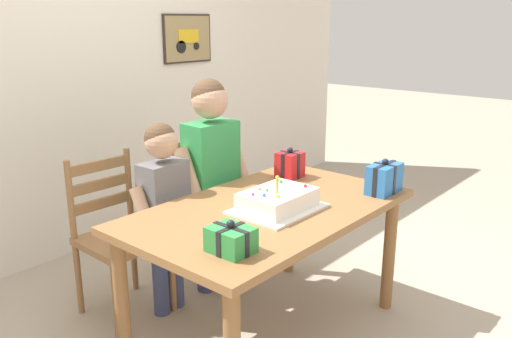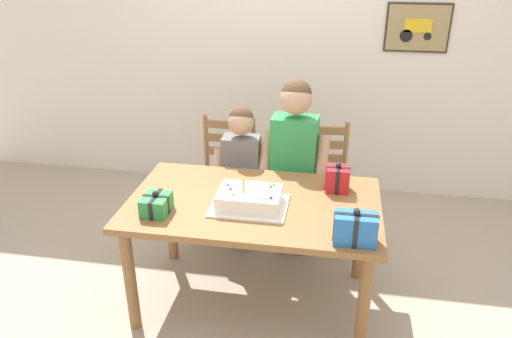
% 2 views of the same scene
% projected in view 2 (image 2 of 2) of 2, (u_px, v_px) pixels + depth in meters
% --- Properties ---
extents(ground_plane, '(20.00, 20.00, 0.00)m').
position_uv_depth(ground_plane, '(254.00, 299.00, 3.20)').
color(ground_plane, tan).
extents(back_wall, '(6.40, 0.11, 2.60)m').
position_uv_depth(back_wall, '(289.00, 47.00, 4.24)').
color(back_wall, silver).
rests_on(back_wall, ground).
extents(dining_table, '(1.49, 0.89, 0.73)m').
position_uv_depth(dining_table, '(254.00, 215.00, 2.93)').
color(dining_table, olive).
rests_on(dining_table, ground).
extents(birthday_cake, '(0.44, 0.34, 0.19)m').
position_uv_depth(birthday_cake, '(249.00, 199.00, 2.81)').
color(birthday_cake, white).
rests_on(birthday_cake, dining_table).
extents(gift_box_red_large, '(0.15, 0.18, 0.14)m').
position_uv_depth(gift_box_red_large, '(156.00, 204.00, 2.75)').
color(gift_box_red_large, '#2D8E42').
rests_on(gift_box_red_large, dining_table).
extents(gift_box_beside_cake, '(0.22, 0.13, 0.20)m').
position_uv_depth(gift_box_beside_cake, '(355.00, 228.00, 2.47)').
color(gift_box_beside_cake, '#286BB7').
rests_on(gift_box_beside_cake, dining_table).
extents(gift_box_corner_small, '(0.15, 0.14, 0.19)m').
position_uv_depth(gift_box_corner_small, '(338.00, 179.00, 2.99)').
color(gift_box_corner_small, red).
rests_on(gift_box_corner_small, dining_table).
extents(chair_left, '(0.43, 0.43, 0.92)m').
position_uv_depth(chair_left, '(225.00, 178.00, 3.78)').
color(chair_left, '#996B42').
rests_on(chair_left, ground).
extents(chair_right, '(0.46, 0.46, 0.92)m').
position_uv_depth(chair_right, '(319.00, 185.00, 3.67)').
color(chair_right, '#996B42').
rests_on(chair_right, ground).
extents(child_older, '(0.49, 0.28, 1.32)m').
position_uv_depth(child_older, '(294.00, 153.00, 3.36)').
color(child_older, '#38426B').
rests_on(child_older, ground).
extents(child_younger, '(0.41, 0.23, 1.12)m').
position_uv_depth(child_younger, '(242.00, 166.00, 3.47)').
color(child_younger, '#38426B').
rests_on(child_younger, ground).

